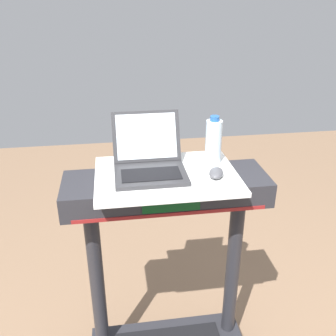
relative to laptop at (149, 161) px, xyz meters
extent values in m
cylinder|color=#28282D|center=(-0.27, -0.03, -0.60)|extent=(0.07, 0.07, 0.84)
cylinder|color=#28282D|center=(0.41, -0.03, -0.60)|extent=(0.07, 0.07, 0.84)
cube|color=#28282D|center=(0.07, -0.03, -0.12)|extent=(0.90, 0.28, 0.11)
cube|color=#0C3F19|center=(0.07, -0.18, -0.12)|extent=(0.24, 0.01, 0.06)
cube|color=maroon|center=(0.07, -0.18, -0.17)|extent=(0.81, 0.00, 0.02)
cube|color=white|center=(0.07, -0.03, -0.06)|extent=(0.61, 0.45, 0.02)
cube|color=#2D2D30|center=(0.00, -0.05, -0.04)|extent=(0.30, 0.23, 0.02)
cube|color=black|center=(0.00, -0.07, -0.03)|extent=(0.25, 0.13, 0.00)
cube|color=#2D2D30|center=(0.00, 0.11, 0.08)|extent=(0.30, 0.10, 0.21)
cube|color=white|center=(0.00, 0.10, 0.08)|extent=(0.27, 0.08, 0.19)
ellipsoid|color=#4C4C51|center=(0.28, -0.09, -0.03)|extent=(0.09, 0.11, 0.03)
cylinder|color=silver|center=(0.30, 0.06, 0.05)|extent=(0.07, 0.07, 0.20)
cylinder|color=#2659A5|center=(0.30, 0.06, 0.16)|extent=(0.04, 0.04, 0.02)
camera|label=1|loc=(-0.14, -1.50, 0.68)|focal=40.73mm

